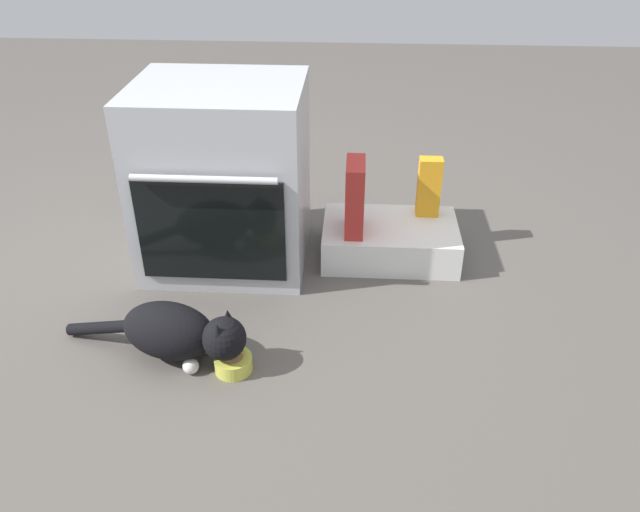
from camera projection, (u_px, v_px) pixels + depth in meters
name	position (u px, v px, depth m)	size (l,w,h in m)	color
ground	(202.00, 311.00, 2.23)	(8.00, 8.00, 0.00)	#56514C
oven	(224.00, 177.00, 2.37)	(0.61, 0.57, 0.70)	#B7BABF
pantry_cabinet	(390.00, 240.00, 2.52)	(0.53, 0.35, 0.14)	white
food_bowl	(233.00, 362.00, 1.96)	(0.12, 0.12, 0.08)	#D1D14C
cat	(178.00, 332.00, 1.96)	(0.63, 0.25, 0.20)	black
juice_carton	(429.00, 187.00, 2.49)	(0.09, 0.06, 0.24)	orange
cereal_box	(355.00, 197.00, 2.37)	(0.07, 0.18, 0.28)	#B72D28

